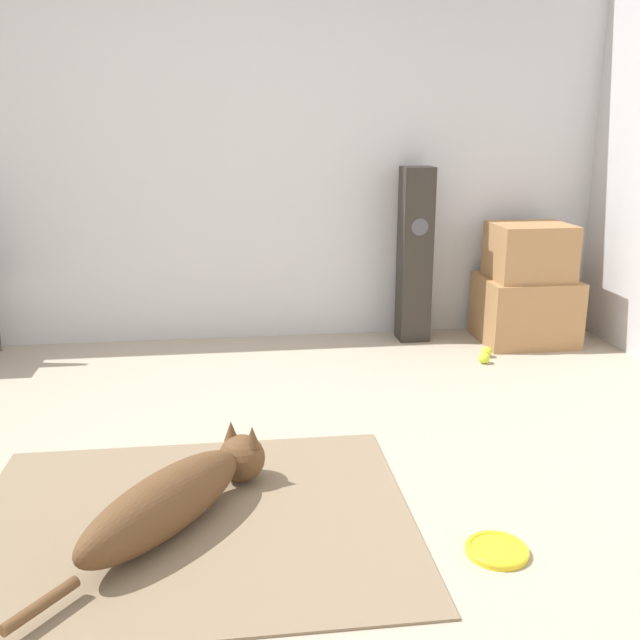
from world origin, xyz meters
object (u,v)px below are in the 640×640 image
floor_speaker (415,255)px  tennis_ball_near_speaker (487,352)px  dog (178,496)px  tennis_ball_by_boxes (484,358)px  cardboard_box_lower (525,310)px  frisbee (497,550)px  cardboard_box_upper (530,251)px

floor_speaker → tennis_ball_near_speaker: (0.35, -0.43, -0.52)m
dog → tennis_ball_by_boxes: dog is taller
cardboard_box_lower → floor_speaker: (-0.70, 0.14, 0.35)m
frisbee → cardboard_box_lower: (1.03, 2.26, 0.20)m
dog → frisbee: (1.05, -0.30, -0.11)m
cardboard_box_upper → frisbee: bearing=-114.5°
tennis_ball_near_speaker → frisbee: bearing=-109.1°
frisbee → cardboard_box_lower: cardboard_box_lower is taller
cardboard_box_upper → tennis_ball_near_speaker: cardboard_box_upper is taller
frisbee → tennis_ball_near_speaker: 2.08m
frisbee → dog: bearing=164.3°
tennis_ball_by_boxes → tennis_ball_near_speaker: same height
dog → tennis_ball_near_speaker: bearing=44.1°
dog → cardboard_box_upper: bearing=43.2°
tennis_ball_by_boxes → tennis_ball_near_speaker: (0.06, 0.11, 0.00)m
cardboard_box_upper → floor_speaker: size_ratio=0.43×
cardboard_box_upper → tennis_ball_near_speaker: bearing=-141.6°
cardboard_box_lower → tennis_ball_near_speaker: 0.49m
cardboard_box_lower → tennis_ball_near_speaker: bearing=-140.3°
cardboard_box_lower → cardboard_box_upper: cardboard_box_upper is taller
dog → floor_speaker: 2.56m
cardboard_box_upper → tennis_ball_near_speaker: 0.71m
dog → cardboard_box_upper: (2.07, 1.95, 0.47)m
dog → frisbee: 1.09m
frisbee → floor_speaker: size_ratio=0.19×
cardboard_box_lower → tennis_ball_by_boxes: size_ratio=8.73×
dog → tennis_ball_by_boxes: (1.67, 1.56, -0.09)m
frisbee → tennis_ball_by_boxes: 1.96m
cardboard_box_lower → tennis_ball_by_boxes: (-0.41, -0.41, -0.18)m
tennis_ball_near_speaker → floor_speaker: bearing=129.0°
dog → cardboard_box_lower: size_ratio=1.66×
tennis_ball_by_boxes → tennis_ball_near_speaker: bearing=63.8°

